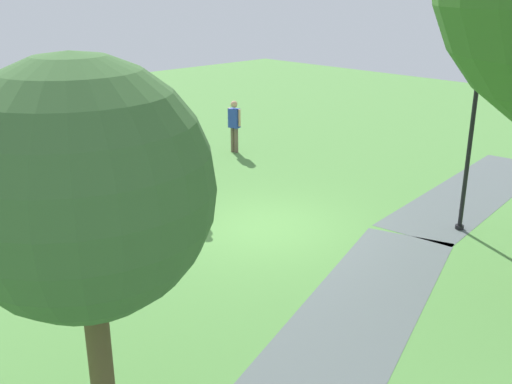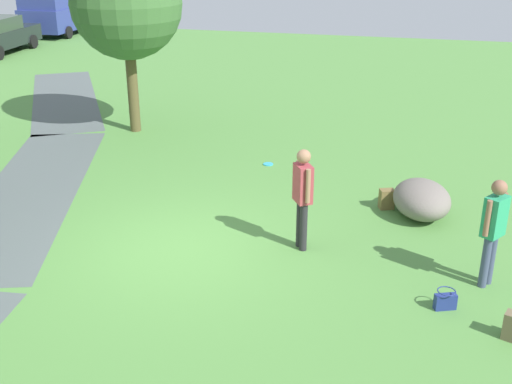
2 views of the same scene
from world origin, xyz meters
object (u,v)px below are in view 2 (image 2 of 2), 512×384
object	(u,v)px
backpack_by_boulder	(386,199)
woman_with_handbag	(494,225)
young_tree_near_path	(126,4)
frisbee_on_grass	(268,164)
man_near_boulder	(303,192)
handbag_on_grass	(445,301)
delivery_van	(62,8)
lawn_boulder	(422,199)

from	to	relation	value
backpack_by_boulder	woman_with_handbag	bearing A→B (deg)	-146.96
young_tree_near_path	backpack_by_boulder	world-z (taller)	young_tree_near_path
frisbee_on_grass	woman_with_handbag	bearing A→B (deg)	-134.53
young_tree_near_path	man_near_boulder	bearing A→B (deg)	-135.15
young_tree_near_path	handbag_on_grass	world-z (taller)	young_tree_near_path
man_near_boulder	young_tree_near_path	bearing A→B (deg)	44.85
man_near_boulder	delivery_van	bearing A→B (deg)	38.33
handbag_on_grass	frisbee_on_grass	size ratio (longest dim) A/B	1.48
woman_with_handbag	young_tree_near_path	bearing A→B (deg)	54.46
handbag_on_grass	delivery_van	world-z (taller)	delivery_van
young_tree_near_path	delivery_van	bearing A→B (deg)	35.49
lawn_boulder	man_near_boulder	xyz separation A→B (m)	(-1.89, 2.00, 0.72)
young_tree_near_path	man_near_boulder	world-z (taller)	young_tree_near_path
man_near_boulder	backpack_by_boulder	bearing A→B (deg)	-32.46
woman_with_handbag	man_near_boulder	bearing A→B (deg)	80.39
woman_with_handbag	handbag_on_grass	xyz separation A→B (m)	(-0.87, 0.62, -0.89)
handbag_on_grass	frisbee_on_grass	xyz separation A→B (m)	(5.34, 3.92, -0.13)
frisbee_on_grass	backpack_by_boulder	bearing A→B (deg)	-123.22
woman_with_handbag	handbag_on_grass	size ratio (longest dim) A/B	4.98
handbag_on_grass	backpack_by_boulder	distance (m)	3.64
young_tree_near_path	lawn_boulder	size ratio (longest dim) A/B	2.91
delivery_van	lawn_boulder	bearing A→B (deg)	-135.69
young_tree_near_path	delivery_van	xyz separation A→B (m)	(14.97, 10.68, -2.10)
young_tree_near_path	handbag_on_grass	bearing A→B (deg)	-131.27
frisbee_on_grass	delivery_van	xyz separation A→B (m)	(16.71, 14.82, 1.25)
young_tree_near_path	handbag_on_grass	xyz separation A→B (m)	(-7.08, -8.06, -3.22)
young_tree_near_path	delivery_van	world-z (taller)	young_tree_near_path
woman_with_handbag	man_near_boulder	size ratio (longest dim) A/B	0.97
man_near_boulder	frisbee_on_grass	size ratio (longest dim) A/B	7.59
young_tree_near_path	woman_with_handbag	world-z (taller)	young_tree_near_path
woman_with_handbag	handbag_on_grass	distance (m)	1.39
delivery_van	backpack_by_boulder	bearing A→B (deg)	-136.44
lawn_boulder	backpack_by_boulder	xyz separation A→B (m)	(0.20, 0.67, -0.15)
woman_with_handbag	delivery_van	world-z (taller)	delivery_van
man_near_boulder	handbag_on_grass	size ratio (longest dim) A/B	5.12
man_near_boulder	delivery_van	distance (m)	26.34
lawn_boulder	woman_with_handbag	distance (m)	2.69
young_tree_near_path	lawn_boulder	world-z (taller)	young_tree_near_path
lawn_boulder	handbag_on_grass	world-z (taller)	lawn_boulder
woman_with_handbag	backpack_by_boulder	bearing A→B (deg)	33.04
frisbee_on_grass	man_near_boulder	bearing A→B (deg)	-158.97
young_tree_near_path	handbag_on_grass	distance (m)	11.20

